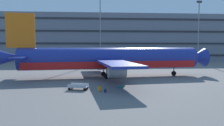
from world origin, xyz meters
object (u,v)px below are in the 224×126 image
Objects in this scene: airliner at (110,59)px; baggage_cart at (78,87)px; suitcase_orange at (121,87)px; backpack_navy at (105,91)px; suitcase_upright at (100,88)px.

baggage_cart is at bearing -113.15° from airliner.
backpack_navy is at bearing -129.73° from suitcase_orange.
airliner reaches higher than suitcase_upright.
baggage_cart reaches higher than suitcase_upright.
airliner is at bearing 80.39° from suitcase_upright.
suitcase_orange is at bearing 6.72° from baggage_cart.
suitcase_upright reaches higher than suitcase_orange.
airliner is 75.82× the size of backpack_navy.
backpack_navy is (-1.54, -13.81, -3.14)m from airliner.
suitcase_orange is 5.82m from baggage_cart.
backpack_navy is at bearing -55.17° from suitcase_upright.
baggage_cart reaches higher than backpack_navy.
backpack_navy is (-2.30, -2.76, 0.10)m from suitcase_orange.
baggage_cart is at bearing 149.03° from backpack_navy.
backpack_navy is at bearing -30.97° from baggage_cart.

